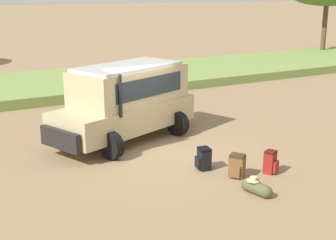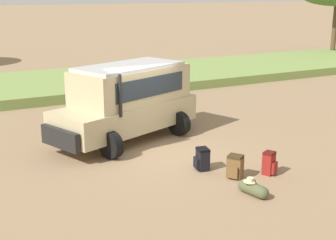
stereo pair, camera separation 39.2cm
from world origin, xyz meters
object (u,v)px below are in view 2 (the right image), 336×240
at_px(backpack_beside_front_wheel, 202,159).
at_px(duffel_bag_low_black_case, 253,189).
at_px(backpack_cluster_center, 269,163).
at_px(backpack_near_rear_wheel, 235,167).
at_px(safari_vehicle, 128,100).

distance_m(backpack_beside_front_wheel, duffel_bag_low_black_case, 1.99).
height_order(backpack_cluster_center, duffel_bag_low_black_case, backpack_cluster_center).
relative_size(backpack_beside_front_wheel, duffel_bag_low_black_case, 0.70).
xyz_separation_m(backpack_near_rear_wheel, duffel_bag_low_black_case, (-0.24, -1.08, -0.14)).
relative_size(backpack_beside_front_wheel, backpack_near_rear_wheel, 0.98).
xyz_separation_m(safari_vehicle, duffel_bag_low_black_case, (0.92, -5.43, -1.13)).
bearing_deg(backpack_cluster_center, backpack_beside_front_wheel, 141.34).
bearing_deg(safari_vehicle, backpack_beside_front_wheel, -78.39).
relative_size(safari_vehicle, backpack_near_rear_wheel, 8.80).
bearing_deg(backpack_near_rear_wheel, safari_vehicle, 104.88).
xyz_separation_m(safari_vehicle, backpack_near_rear_wheel, (1.15, -4.34, -0.99)).
relative_size(backpack_cluster_center, duffel_bag_low_black_case, 0.73).
relative_size(safari_vehicle, duffel_bag_low_black_case, 6.31).
bearing_deg(backpack_cluster_center, safari_vehicle, 114.68).
bearing_deg(backpack_cluster_center, duffel_bag_low_black_case, -143.81).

